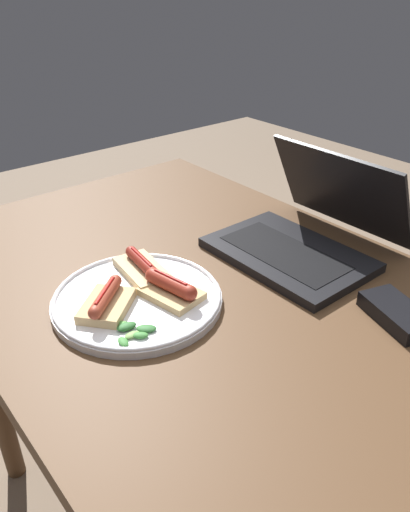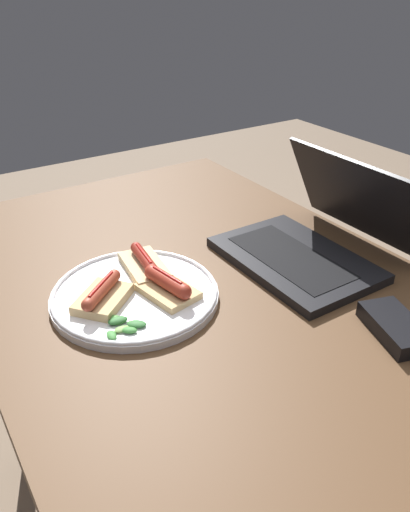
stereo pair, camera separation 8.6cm
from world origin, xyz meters
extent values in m
cube|color=#4C331E|center=(0.00, 0.00, 0.76)|extent=(1.19, 0.76, 0.04)
cylinder|color=#4C331E|center=(-0.51, 0.30, 0.37)|extent=(0.05, 0.05, 0.74)
cube|color=black|center=(0.01, 0.18, 0.78)|extent=(0.30, 0.20, 0.02)
cube|color=black|center=(0.01, 0.17, 0.79)|extent=(0.25, 0.11, 0.00)
cube|color=black|center=(0.01, 0.33, 0.88)|extent=(0.30, 0.09, 0.18)
cube|color=#0C1433|center=(0.01, 0.33, 0.88)|extent=(0.27, 0.08, 0.15)
cylinder|color=silver|center=(-0.04, -0.12, 0.78)|extent=(0.29, 0.29, 0.01)
torus|color=silver|center=(-0.04, -0.12, 0.79)|extent=(0.28, 0.28, 0.01)
cube|color=#D6B784|center=(-0.10, -0.08, 0.79)|extent=(0.13, 0.08, 0.01)
cylinder|color=maroon|center=(-0.10, -0.08, 0.81)|extent=(0.09, 0.03, 0.02)
sphere|color=maroon|center=(-0.06, -0.08, 0.81)|extent=(0.02, 0.02, 0.02)
sphere|color=maroon|center=(-0.14, -0.07, 0.81)|extent=(0.02, 0.02, 0.02)
cylinder|color=red|center=(-0.10, -0.08, 0.82)|extent=(0.08, 0.01, 0.00)
cube|color=tan|center=(-0.04, -0.18, 0.79)|extent=(0.11, 0.12, 0.02)
cylinder|color=#9E3D28|center=(-0.04, -0.18, 0.81)|extent=(0.07, 0.08, 0.02)
sphere|color=#9E3D28|center=(-0.02, -0.22, 0.81)|extent=(0.02, 0.02, 0.02)
sphere|color=#9E3D28|center=(-0.07, -0.15, 0.81)|extent=(0.02, 0.02, 0.02)
cylinder|color=red|center=(-0.04, -0.18, 0.82)|extent=(0.05, 0.06, 0.00)
cube|color=tan|center=(-0.01, -0.08, 0.79)|extent=(0.11, 0.09, 0.01)
cylinder|color=maroon|center=(-0.01, -0.08, 0.81)|extent=(0.09, 0.04, 0.03)
sphere|color=maroon|center=(0.03, -0.07, 0.81)|extent=(0.03, 0.03, 0.03)
sphere|color=maroon|center=(-0.05, -0.09, 0.81)|extent=(0.03, 0.03, 0.03)
cylinder|color=red|center=(-0.01, -0.08, 0.82)|extent=(0.07, 0.02, 0.00)
ellipsoid|color=#387A33|center=(0.04, -0.21, 0.79)|extent=(0.03, 0.02, 0.01)
ellipsoid|color=#4C8E3D|center=(0.01, -0.18, 0.79)|extent=(0.03, 0.03, 0.01)
ellipsoid|color=#709E4C|center=(0.04, -0.19, 0.79)|extent=(0.02, 0.02, 0.01)
ellipsoid|color=#2D662D|center=(0.04, -0.16, 0.79)|extent=(0.03, 0.04, 0.01)
ellipsoid|color=#387A33|center=(0.02, -0.19, 0.79)|extent=(0.02, 0.02, 0.00)
ellipsoid|color=#387A33|center=(0.05, -0.18, 0.79)|extent=(0.03, 0.03, 0.01)
ellipsoid|color=#2D662D|center=(0.02, -0.18, 0.79)|extent=(0.02, 0.03, 0.01)
ellipsoid|color=#387A33|center=(0.04, -0.16, 0.79)|extent=(0.03, 0.03, 0.01)
cube|color=black|center=(0.26, 0.17, 0.79)|extent=(0.13, 0.10, 0.03)
camera|label=1|loc=(0.56, -0.48, 1.26)|focal=35.00mm
camera|label=2|loc=(0.61, -0.41, 1.26)|focal=35.00mm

